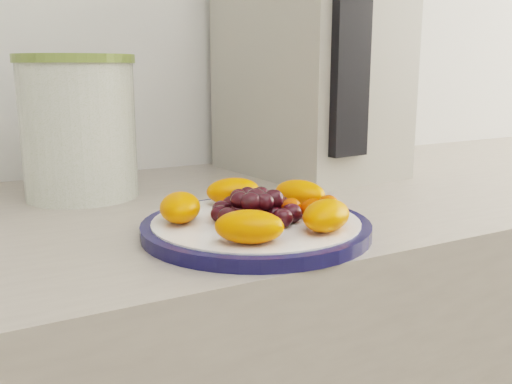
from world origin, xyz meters
TOP-DOWN VIEW (x-y plane):
  - plate_rim at (-0.08, 1.03)m, footprint 0.26×0.26m
  - plate_face at (-0.08, 1.03)m, footprint 0.24×0.24m
  - canister at (-0.21, 1.32)m, footprint 0.19×0.19m
  - canister_lid at (-0.21, 1.32)m, footprint 0.19×0.19m
  - appliance_body at (0.20, 1.33)m, footprint 0.25×0.33m
  - appliance_panel at (0.16, 1.17)m, footprint 0.07×0.03m
  - fruit_plate at (-0.07, 1.03)m, footprint 0.23×0.22m

SIDE VIEW (x-z plane):
  - plate_rim at x=-0.08m, z-range 0.90..0.91m
  - plate_face at x=-0.08m, z-range 0.90..0.92m
  - fruit_plate at x=-0.07m, z-range 0.91..0.95m
  - canister at x=-0.21m, z-range 0.90..1.09m
  - appliance_body at x=0.20m, z-range 0.90..1.28m
  - appliance_panel at x=0.16m, z-range 0.95..1.24m
  - canister_lid at x=-0.21m, z-range 1.09..1.11m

